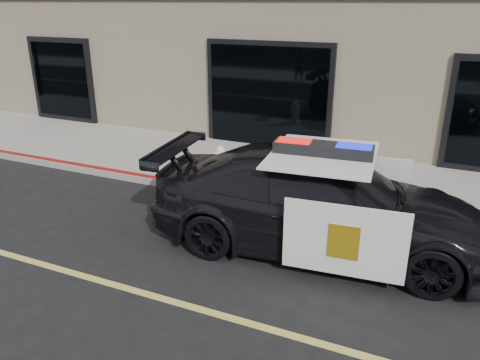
% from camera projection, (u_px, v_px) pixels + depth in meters
% --- Properties ---
extents(ground, '(120.00, 120.00, 0.00)m').
position_uv_depth(ground, '(154.00, 296.00, 6.45)').
color(ground, black).
rests_on(ground, ground).
extents(sidewalk_n, '(60.00, 3.50, 0.15)m').
position_uv_depth(sidewalk_n, '(281.00, 172.00, 10.90)').
color(sidewalk_n, gray).
rests_on(sidewalk_n, ground).
extents(police_car, '(3.20, 5.84, 1.78)m').
position_uv_depth(police_car, '(320.00, 202.00, 7.50)').
color(police_car, black).
rests_on(police_car, ground).
extents(fire_hydrant, '(0.33, 0.46, 0.73)m').
position_uv_depth(fire_hydrant, '(221.00, 163.00, 10.24)').
color(fire_hydrant, white).
rests_on(fire_hydrant, sidewalk_n).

